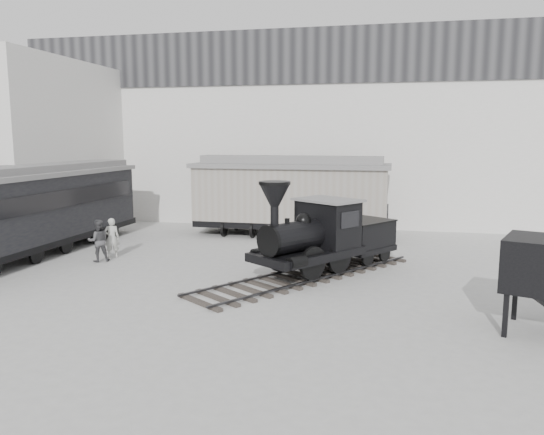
% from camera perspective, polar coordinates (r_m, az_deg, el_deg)
% --- Properties ---
extents(ground, '(90.00, 90.00, 0.00)m').
position_cam_1_polar(ground, '(17.24, -3.48, -8.54)').
color(ground, '#9E9E9B').
extents(north_wall, '(34.00, 2.51, 11.00)m').
position_cam_1_polar(north_wall, '(31.18, 3.82, 9.45)').
color(north_wall, silver).
rests_on(north_wall, ground).
extents(west_pavilion, '(7.00, 12.11, 9.00)m').
position_cam_1_polar(west_pavilion, '(32.03, -24.47, 6.78)').
color(west_pavilion, silver).
rests_on(west_pavilion, ground).
extents(locomotive, '(7.61, 9.32, 3.52)m').
position_cam_1_polar(locomotive, '(19.85, 5.31, -2.41)').
color(locomotive, '#382F2A').
rests_on(locomotive, ground).
extents(boxcar, '(10.19, 3.32, 4.16)m').
position_cam_1_polar(boxcar, '(27.48, 1.99, 2.53)').
color(boxcar, black).
rests_on(boxcar, ground).
extents(passenger_coach, '(3.42, 13.65, 3.63)m').
position_cam_1_polar(passenger_coach, '(25.12, -24.09, 0.81)').
color(passenger_coach, black).
rests_on(passenger_coach, ground).
extents(visitor_a, '(0.74, 0.66, 1.71)m').
position_cam_1_polar(visitor_a, '(23.56, -16.85, -2.10)').
color(visitor_a, beige).
rests_on(visitor_a, ground).
extents(visitor_b, '(1.08, 1.03, 1.75)m').
position_cam_1_polar(visitor_b, '(22.96, -18.18, -2.38)').
color(visitor_b, '#464649').
rests_on(visitor_b, ground).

